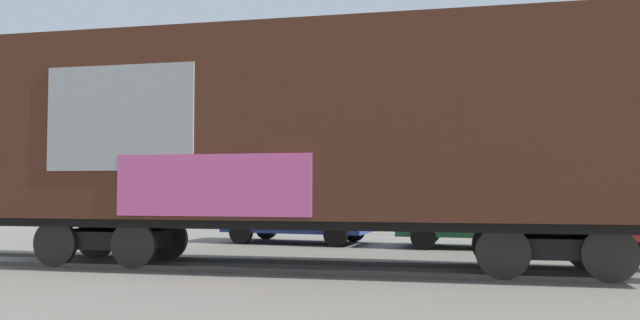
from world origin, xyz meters
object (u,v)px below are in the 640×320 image
freight_car (315,131)px  parked_car_green (485,216)px  flagpole (602,64)px  parked_car_blue (297,212)px

freight_car → parked_car_green: freight_car is taller
flagpole → parked_car_blue: (-8.71, -3.73, -4.55)m
freight_car → flagpole: size_ratio=1.60×
parked_car_blue → parked_car_green: parked_car_blue is taller
parked_car_green → freight_car: bearing=-121.3°
parked_car_blue → parked_car_green: (5.18, -0.18, -0.04)m
flagpole → parked_car_blue: 10.51m
flagpole → parked_car_blue: bearing=-156.8°
flagpole → parked_car_green: bearing=-132.1°
parked_car_blue → parked_car_green: size_ratio=0.92×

